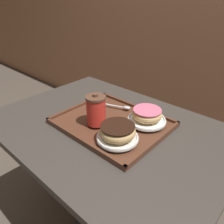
{
  "coord_description": "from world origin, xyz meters",
  "views": [
    {
      "loc": [
        0.56,
        -0.59,
        1.24
      ],
      "look_at": [
        0.01,
        0.02,
        0.79
      ],
      "focal_mm": 35.0,
      "sensor_mm": 36.0,
      "label": 1
    }
  ],
  "objects": [
    {
      "name": "cafe_table",
      "position": [
        0.0,
        0.0,
        0.57
      ],
      "size": [
        1.04,
        0.74,
        0.72
      ],
      "color": "#38332D",
      "rests_on": "ground_plane"
    },
    {
      "name": "donut_plain",
      "position": [
        0.13,
        0.11,
        0.78
      ],
      "size": [
        0.13,
        0.13,
        0.04
      ],
      "color": "#DBB270",
      "rests_on": "plate_with_plain_donut"
    },
    {
      "name": "plate_with_plain_donut",
      "position": [
        0.13,
        0.11,
        0.75
      ],
      "size": [
        0.17,
        0.17,
        0.01
      ],
      "color": "white",
      "rests_on": "serving_tray"
    },
    {
      "name": "serving_tray",
      "position": [
        0.01,
        0.02,
        0.73
      ],
      "size": [
        0.46,
        0.37,
        0.02
      ],
      "color": "#512D1E",
      "rests_on": "cafe_table"
    },
    {
      "name": "plate_with_chocolate_donut",
      "position": [
        0.12,
        -0.07,
        0.75
      ],
      "size": [
        0.16,
        0.16,
        0.01
      ],
      "color": "white",
      "rests_on": "serving_tray"
    },
    {
      "name": "donut_chocolate_glazed",
      "position": [
        0.12,
        -0.07,
        0.78
      ],
      "size": [
        0.14,
        0.14,
        0.05
      ],
      "color": "#DBB270",
      "rests_on": "plate_with_chocolate_donut"
    },
    {
      "name": "spoon",
      "position": [
        -0.03,
        0.14,
        0.75
      ],
      "size": [
        0.14,
        0.06,
        0.01
      ],
      "rotation": [
        0.0,
        0.0,
        0.35
      ],
      "color": "silver",
      "rests_on": "serving_tray"
    },
    {
      "name": "coffee_cup_front",
      "position": [
        -0.02,
        -0.04,
        0.81
      ],
      "size": [
        0.08,
        0.08,
        0.14
      ],
      "color": "red",
      "rests_on": "serving_tray"
    }
  ]
}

